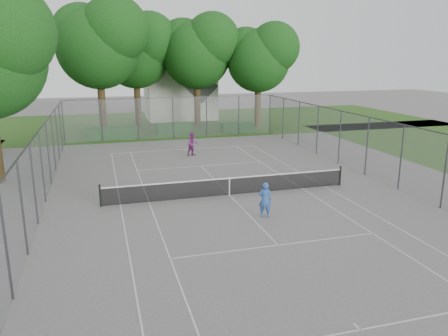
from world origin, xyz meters
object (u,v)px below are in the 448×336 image
object	(u,v)px
woman_player	(193,144)
tennis_net	(229,186)
house	(180,85)
girl_player	(265,200)

from	to	relation	value
woman_player	tennis_net	bearing A→B (deg)	-112.13
woman_player	house	bearing A→B (deg)	60.58
tennis_net	girl_player	distance (m)	3.47
house	girl_player	size ratio (longest dim) A/B	5.88
tennis_net	girl_player	world-z (taller)	girl_player
tennis_net	girl_player	xyz separation A→B (m)	(0.62, -3.40, 0.29)
girl_player	woman_player	xyz separation A→B (m)	(-0.50, 12.96, 0.06)
woman_player	girl_player	bearing A→B (deg)	-109.21
house	woman_player	distance (m)	19.83
girl_player	tennis_net	bearing A→B (deg)	-56.72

